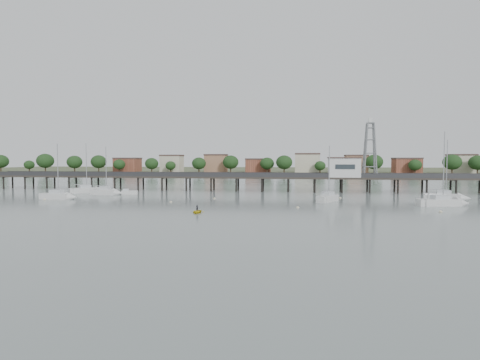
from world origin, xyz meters
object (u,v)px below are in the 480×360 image
(sailboat_b, at_px, (109,192))
(sailboat_d, at_px, (448,202))
(sailboat_e, at_px, (451,197))
(pier, at_px, (250,177))
(white_tender, at_px, (129,192))
(yellow_dinghy, at_px, (197,213))
(sailboat_c, at_px, (330,198))
(sailboat_a, at_px, (62,196))
(sailboat_f, at_px, (90,190))
(lattice_tower, at_px, (370,150))

(sailboat_b, height_order, sailboat_d, sailboat_d)
(sailboat_e, bearing_deg, pier, 173.30)
(white_tender, xyz_separation_m, yellow_dinghy, (25.49, -31.11, -0.47))
(sailboat_c, xyz_separation_m, sailboat_a, (-57.86, -4.42, -0.00))
(sailboat_e, relative_size, sailboat_f, 1.01)
(sailboat_d, height_order, white_tender, sailboat_d)
(lattice_tower, bearing_deg, sailboat_f, -171.92)
(pier, bearing_deg, sailboat_c, -49.75)
(lattice_tower, distance_m, sailboat_c, 28.13)
(sailboat_e, height_order, sailboat_f, sailboat_e)
(white_tender, bearing_deg, pier, 5.21)
(white_tender, bearing_deg, lattice_tower, -7.56)
(sailboat_c, xyz_separation_m, sailboat_f, (-60.74, 13.03, -0.01))
(sailboat_d, bearing_deg, sailboat_a, 168.75)
(sailboat_a, xyz_separation_m, yellow_dinghy, (34.86, -17.20, -0.64))
(white_tender, bearing_deg, sailboat_a, -144.50)
(pier, height_order, lattice_tower, lattice_tower)
(sailboat_c, height_order, sailboat_b, sailboat_b)
(sailboat_a, relative_size, white_tender, 3.01)
(sailboat_b, xyz_separation_m, sailboat_d, (74.07, -12.94, -0.01))
(sailboat_b, height_order, white_tender, sailboat_b)
(sailboat_c, bearing_deg, sailboat_a, 124.97)
(sailboat_c, relative_size, sailboat_e, 0.89)
(sailboat_c, distance_m, white_tender, 49.40)
(white_tender, bearing_deg, sailboat_e, -23.17)
(pier, xyz_separation_m, sailboat_f, (-41.00, -10.29, -3.15))
(pier, xyz_separation_m, sailboat_a, (-38.11, -27.74, -3.15))
(sailboat_e, bearing_deg, sailboat_d, -97.20)
(sailboat_d, xyz_separation_m, white_tender, (-69.76, 14.79, -0.17))
(pier, height_order, sailboat_e, sailboat_e)
(sailboat_d, height_order, yellow_dinghy, sailboat_d)
(sailboat_b, height_order, sailboat_e, sailboat_e)
(sailboat_d, bearing_deg, sailboat_f, 156.79)
(sailboat_a, xyz_separation_m, sailboat_f, (-2.89, 17.45, -0.00))
(sailboat_b, xyz_separation_m, sailboat_a, (-5.07, -12.05, -0.00))
(sailboat_c, bearing_deg, sailboat_f, 108.49)
(pier, distance_m, sailboat_c, 30.72)
(sailboat_e, xyz_separation_m, white_tender, (-74.19, 3.46, -0.17))
(lattice_tower, xyz_separation_m, white_tender, (-60.23, -13.84, -10.63))
(sailboat_b, xyz_separation_m, sailboat_f, (-7.96, 5.41, -0.01))
(sailboat_b, relative_size, sailboat_d, 0.85)
(pier, relative_size, sailboat_b, 12.03)
(sailboat_b, bearing_deg, sailboat_c, -4.30)
(yellow_dinghy, bearing_deg, sailboat_f, 135.81)
(sailboat_c, distance_m, sailboat_a, 58.02)
(sailboat_a, height_order, yellow_dinghy, sailboat_a)
(white_tender, height_order, yellow_dinghy, yellow_dinghy)
(pier, relative_size, white_tender, 35.46)
(sailboat_d, xyz_separation_m, yellow_dinghy, (-44.27, -16.31, -0.63))
(pier, distance_m, sailboat_e, 48.73)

